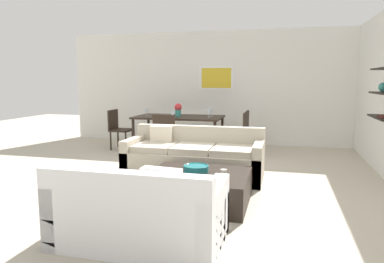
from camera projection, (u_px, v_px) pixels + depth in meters
name	position (u px, v px, depth m)	size (l,w,h in m)	color
ground_plane	(183.00, 182.00, 5.46)	(18.00, 18.00, 0.00)	#BCB29E
back_wall_unit	(235.00, 88.00, 8.58)	(8.40, 0.09, 2.70)	silver
sofa_beige	(194.00, 159.00, 5.72)	(2.16, 0.90, 0.78)	#B2A893
loveseat_white	(140.00, 213.00, 3.38)	(1.56, 0.90, 0.78)	white
coffee_table	(198.00, 188.00, 4.51)	(1.24, 1.07, 0.38)	black
decorative_bowl	(196.00, 168.00, 4.56)	(0.33, 0.33, 0.09)	#19666B
candle_jar	(224.00, 172.00, 4.44)	(0.08, 0.08, 0.06)	silver
apple_on_coffee_table	(187.00, 167.00, 4.65)	(0.08, 0.08, 0.08)	red
dining_table	(179.00, 119.00, 7.87)	(1.90, 1.02, 0.75)	black
dining_chair_right_far	(242.00, 128.00, 7.79)	(0.44, 0.44, 0.88)	black
dining_chair_foot	(166.00, 133.00, 7.02)	(0.44, 0.44, 0.88)	black
dining_chair_right_near	(239.00, 131.00, 7.34)	(0.44, 0.44, 0.88)	black
dining_chair_left_near	(118.00, 127.00, 8.01)	(0.44, 0.44, 0.88)	black
wine_glass_right_near	(209.00, 111.00, 7.55)	(0.07, 0.07, 0.19)	silver
wine_glass_right_far	(211.00, 111.00, 7.80)	(0.07, 0.07, 0.17)	silver
wine_glass_left_near	(147.00, 111.00, 7.90)	(0.07, 0.07, 0.16)	silver
wine_glass_foot	(173.00, 113.00, 7.41)	(0.06, 0.06, 0.16)	silver
centerpiece_vase	(178.00, 109.00, 7.83)	(0.16, 0.16, 0.28)	teal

